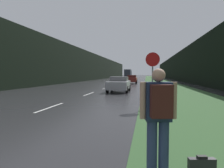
% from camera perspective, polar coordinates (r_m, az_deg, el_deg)
% --- Properties ---
extents(grass_verge, '(6.00, 240.00, 0.02)m').
position_cam_1_polar(grass_verge, '(40.63, 13.54, 0.43)').
color(grass_verge, '#33562D').
rests_on(grass_verge, ground_plane).
extents(lane_stripe_b, '(0.12, 3.00, 0.01)m').
position_cam_1_polar(lane_stripe_b, '(10.77, -17.23, -6.37)').
color(lane_stripe_b, silver).
rests_on(lane_stripe_b, ground_plane).
extents(lane_stripe_c, '(0.12, 3.00, 0.01)m').
position_cam_1_polar(lane_stripe_c, '(17.25, -6.60, -2.81)').
color(lane_stripe_c, silver).
rests_on(lane_stripe_c, ground_plane).
extents(lane_stripe_d, '(0.12, 3.00, 0.01)m').
position_cam_1_polar(lane_stripe_d, '(24.02, -1.88, -1.18)').
color(lane_stripe_d, silver).
rests_on(lane_stripe_d, ground_plane).
extents(lane_stripe_e, '(0.12, 3.00, 0.01)m').
position_cam_1_polar(lane_stripe_e, '(30.90, 0.75, -0.26)').
color(lane_stripe_e, silver).
rests_on(lane_stripe_e, ground_plane).
extents(treeline_far_side, '(2.00, 140.00, 7.38)m').
position_cam_1_polar(treeline_far_side, '(52.83, -7.14, 5.04)').
color(treeline_far_side, black).
rests_on(treeline_far_side, ground_plane).
extents(treeline_near_side, '(2.00, 140.00, 7.05)m').
position_cam_1_polar(treeline_near_side, '(51.28, 19.58, 4.77)').
color(treeline_near_side, black).
rests_on(treeline_near_side, ground_plane).
extents(stop_sign, '(0.72, 0.07, 2.82)m').
position_cam_1_polar(stop_sign, '(10.47, 11.50, 3.08)').
color(stop_sign, slate).
rests_on(stop_sign, ground_plane).
extents(hitchhiker_with_backpack, '(0.62, 0.48, 1.81)m').
position_cam_1_polar(hitchhiker_with_backpack, '(3.48, 13.19, -8.44)').
color(hitchhiker_with_backpack, navy).
rests_on(hitchhiker_with_backpack, ground_plane).
extents(car_passing_near, '(2.00, 4.12, 1.46)m').
position_cam_1_polar(car_passing_near, '(19.24, 2.02, 0.01)').
color(car_passing_near, '#9E9EA3').
rests_on(car_passing_near, ground_plane).
extents(car_passing_far, '(1.87, 4.47, 1.49)m').
position_cam_1_polar(car_passing_far, '(36.13, 5.67, 1.38)').
color(car_passing_far, maroon).
rests_on(car_passing_far, ground_plane).
extents(delivery_truck, '(2.52, 8.26, 3.38)m').
position_cam_1_polar(delivery_truck, '(78.58, 4.62, 2.97)').
color(delivery_truck, black).
rests_on(delivery_truck, ground_plane).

